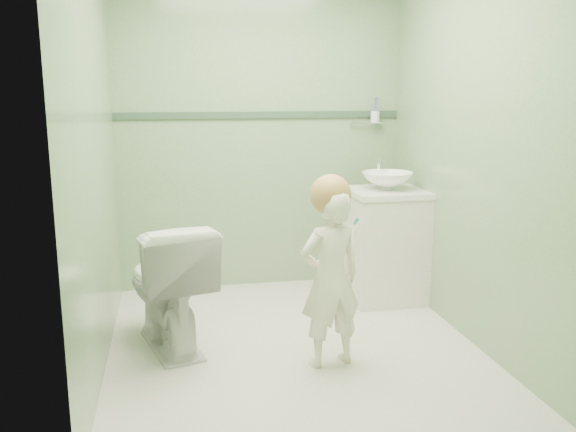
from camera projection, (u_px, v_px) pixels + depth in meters
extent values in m
plane|color=beige|center=(293.00, 345.00, 3.73)|extent=(2.50, 2.50, 0.00)
cube|color=#78A172|center=(261.00, 134.00, 4.69)|extent=(2.20, 0.04, 2.40)
cube|color=#78A172|center=(359.00, 181.00, 2.29)|extent=(2.20, 0.04, 2.40)
cube|color=#78A172|center=(94.00, 154.00, 3.28)|extent=(0.04, 2.50, 2.40)
cube|color=#78A172|center=(470.00, 146.00, 3.70)|extent=(0.04, 2.50, 2.40)
cube|color=#314D39|center=(261.00, 115.00, 4.65)|extent=(2.20, 0.02, 0.05)
cube|color=silver|center=(385.00, 247.00, 4.48)|extent=(0.52, 0.50, 0.80)
cube|color=white|center=(387.00, 192.00, 4.40)|extent=(0.54, 0.52, 0.04)
imported|color=white|center=(387.00, 181.00, 4.38)|extent=(0.37, 0.37, 0.13)
cylinder|color=silver|center=(378.00, 170.00, 4.56)|extent=(0.03, 0.03, 0.18)
cylinder|color=silver|center=(381.00, 160.00, 4.50)|extent=(0.02, 0.12, 0.02)
cylinder|color=silver|center=(367.00, 123.00, 4.78)|extent=(0.26, 0.02, 0.02)
cylinder|color=silver|center=(375.00, 117.00, 4.77)|extent=(0.07, 0.07, 0.09)
cylinder|color=#8958BA|center=(376.00, 108.00, 4.74)|extent=(0.01, 0.01, 0.17)
cylinder|color=blue|center=(375.00, 108.00, 4.74)|extent=(0.01, 0.01, 0.17)
cylinder|color=#DE475E|center=(376.00, 108.00, 4.76)|extent=(0.01, 0.01, 0.17)
imported|color=white|center=(168.00, 284.00, 3.64)|extent=(0.63, 0.86, 0.79)
imported|color=white|center=(330.00, 279.00, 3.38)|extent=(0.41, 0.32, 1.01)
sphere|color=#B58249|center=(331.00, 195.00, 3.31)|extent=(0.23, 0.23, 0.23)
cylinder|color=#0C8680|center=(356.00, 221.00, 3.22)|extent=(0.05, 0.14, 0.06)
cube|color=white|center=(342.00, 213.00, 3.24)|extent=(0.03, 0.03, 0.02)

